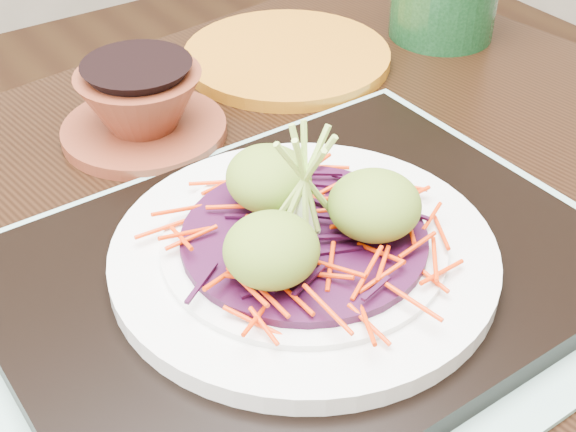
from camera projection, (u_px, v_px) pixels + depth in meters
dining_table at (225, 345)px, 0.67m from camera, size 1.18×0.87×0.69m
placemat at (303, 284)px, 0.59m from camera, size 0.50×0.39×0.00m
serving_tray at (303, 273)px, 0.59m from camera, size 0.43×0.33×0.02m
white_plate at (304, 253)px, 0.58m from camera, size 0.28×0.28×0.02m
cabbage_bed at (304, 238)px, 0.57m from camera, size 0.18×0.18×0.01m
carrot_julienne at (304, 228)px, 0.56m from camera, size 0.21×0.21×0.01m
guacamole_scoops at (305, 210)px, 0.55m from camera, size 0.15×0.14×0.05m
scallion_garnish at (305, 184)px, 0.54m from camera, size 0.06×0.06×0.10m
terracotta_bowl_set at (142, 108)px, 0.75m from camera, size 0.17×0.17×0.07m
yellow_plate at (287, 57)px, 0.88m from camera, size 0.28×0.28×0.01m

